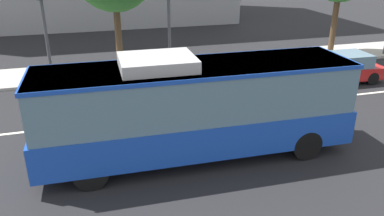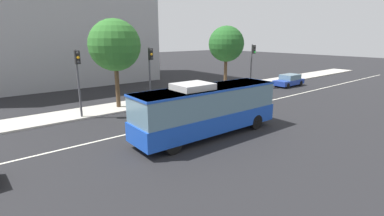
{
  "view_description": "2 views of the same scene",
  "coord_description": "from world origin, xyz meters",
  "px_view_note": "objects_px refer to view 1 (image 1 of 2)",
  "views": [
    {
      "loc": [
        -6.4,
        -14.1,
        6.41
      ],
      "look_at": [
        -2.94,
        -1.76,
        1.02
      ],
      "focal_mm": 35.85,
      "sensor_mm": 36.0,
      "label": 1
    },
    {
      "loc": [
        -14.6,
        -15.76,
        6.13
      ],
      "look_at": [
        -3.42,
        -2.02,
        1.54
      ],
      "focal_mm": 26.01,
      "sensor_mm": 36.0,
      "label": 2
    }
  ],
  "objects_px": {
    "sedan_red": "(339,68)",
    "traffic_light_near_corner": "(169,8)",
    "traffic_light_far_corner": "(43,13)",
    "transit_bus": "(196,105)"
  },
  "relations": [
    {
      "from": "traffic_light_far_corner",
      "to": "transit_bus",
      "type": "bearing_deg",
      "value": 25.68
    },
    {
      "from": "transit_bus",
      "to": "traffic_light_far_corner",
      "type": "bearing_deg",
      "value": 120.56
    },
    {
      "from": "sedan_red",
      "to": "traffic_light_near_corner",
      "type": "bearing_deg",
      "value": -20.96
    },
    {
      "from": "sedan_red",
      "to": "traffic_light_far_corner",
      "type": "distance_m",
      "value": 14.79
    },
    {
      "from": "transit_bus",
      "to": "sedan_red",
      "type": "bearing_deg",
      "value": 31.1
    },
    {
      "from": "sedan_red",
      "to": "traffic_light_near_corner",
      "type": "xyz_separation_m",
      "value": [
        -8.04,
        3.32,
        2.84
      ]
    },
    {
      "from": "traffic_light_near_corner",
      "to": "traffic_light_far_corner",
      "type": "relative_size",
      "value": 1.0
    },
    {
      "from": "sedan_red",
      "to": "transit_bus",
      "type": "bearing_deg",
      "value": 31.48
    },
    {
      "from": "traffic_light_near_corner",
      "to": "traffic_light_far_corner",
      "type": "bearing_deg",
      "value": -90.22
    },
    {
      "from": "traffic_light_near_corner",
      "to": "traffic_light_far_corner",
      "type": "distance_m",
      "value": 6.05
    }
  ]
}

